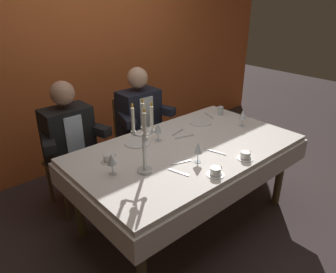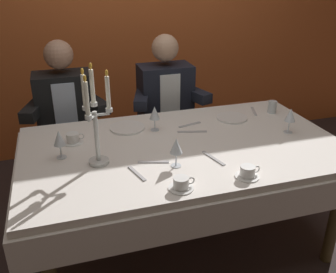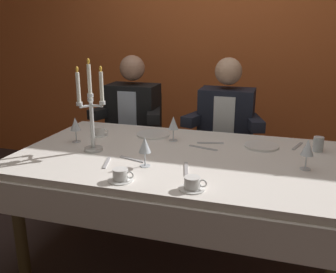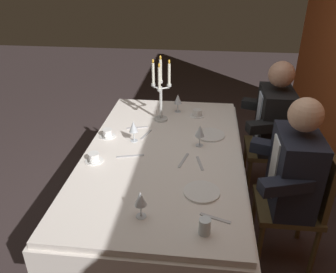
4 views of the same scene
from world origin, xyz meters
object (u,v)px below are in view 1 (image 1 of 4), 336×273
object	(u,v)px
wine_glass_1	(243,115)
coffee_cup_0	(109,158)
coffee_cup_2	(245,156)
seated_diner_0	(68,135)
dining_table	(187,159)
water_tumbler_0	(220,111)
seated_diner_1	(139,115)
wine_glass_3	(112,160)
wine_glass_0	(158,128)
wine_glass_2	(198,148)
coffee_cup_1	(216,172)
candelabra	(144,141)
dinner_plate_1	(137,142)
dinner_plate_0	(200,122)

from	to	relation	value
wine_glass_1	coffee_cup_0	xyz separation A→B (m)	(-1.33, 0.25, -0.09)
coffee_cup_2	seated_diner_0	bearing A→B (deg)	121.97
dining_table	coffee_cup_0	bearing A→B (deg)	160.82
water_tumbler_0	seated_diner_1	world-z (taller)	seated_diner_1
wine_glass_3	seated_diner_0	size ratio (longest dim) A/B	0.13
wine_glass_3	wine_glass_0	bearing A→B (deg)	19.48
wine_glass_0	wine_glass_3	distance (m)	0.63
coffee_cup_0	wine_glass_0	bearing A→B (deg)	3.97
seated_diner_0	wine_glass_2	bearing A→B (deg)	-65.07
coffee_cup_1	seated_diner_1	xyz separation A→B (m)	(0.32, 1.34, -0.03)
wine_glass_2	wine_glass_3	xyz separation A→B (m)	(-0.58, 0.28, 0.00)
dining_table	seated_diner_0	bearing A→B (deg)	126.11
coffee_cup_0	coffee_cup_1	distance (m)	0.81
candelabra	water_tumbler_0	xyz separation A→B (m)	(1.30, 0.39, -0.20)
wine_glass_0	dinner_plate_1	bearing A→B (deg)	155.41
dining_table	seated_diner_1	xyz separation A→B (m)	(0.15, 0.89, 0.11)
dinner_plate_1	coffee_cup_1	world-z (taller)	coffee_cup_1
coffee_cup_2	seated_diner_1	xyz separation A→B (m)	(-0.04, 1.33, -0.03)
coffee_cup_1	wine_glass_2	bearing A→B (deg)	78.23
wine_glass_2	dinner_plate_1	bearing A→B (deg)	104.90
candelabra	coffee_cup_1	distance (m)	0.55
dinner_plate_1	wine_glass_3	size ratio (longest dim) A/B	1.39
dinner_plate_1	wine_glass_0	xyz separation A→B (m)	(0.17, -0.08, 0.11)
dining_table	wine_glass_0	distance (m)	0.36
seated_diner_0	coffee_cup_0	bearing A→B (deg)	-88.62
candelabra	seated_diner_1	distance (m)	1.20
dinner_plate_0	coffee_cup_1	size ratio (longest dim) A/B	1.62
wine_glass_1	seated_diner_0	world-z (taller)	seated_diner_0
wine_glass_3	water_tumbler_0	size ratio (longest dim) A/B	1.85
dining_table	dinner_plate_1	size ratio (longest dim) A/B	8.49
wine_glass_0	coffee_cup_2	size ratio (longest dim) A/B	1.24
dinner_plate_1	coffee_cup_2	size ratio (longest dim) A/B	1.73
wine_glass_1	seated_diner_0	xyz separation A→B (m)	(-1.35, 0.92, -0.12)
water_tumbler_0	coffee_cup_1	xyz separation A→B (m)	(-0.96, -0.76, -0.02)
coffee_cup_1	seated_diner_0	world-z (taller)	seated_diner_0
wine_glass_3	seated_diner_0	bearing A→B (deg)	85.86
seated_diner_1	dinner_plate_1	bearing A→B (deg)	-127.49
dinner_plate_0	wine_glass_1	world-z (taller)	wine_glass_1
candelabra	wine_glass_2	world-z (taller)	candelabra
wine_glass_2	wine_glass_1	bearing A→B (deg)	13.95
wine_glass_3	seated_diner_0	xyz separation A→B (m)	(0.06, 0.84, -0.12)
dinner_plate_0	wine_glass_2	distance (m)	0.79
water_tumbler_0	seated_diner_1	size ratio (longest dim) A/B	0.07
wine_glass_3	candelabra	bearing A→B (deg)	-33.32
seated_diner_0	coffee_cup_2	bearing A→B (deg)	-58.03
seated_diner_0	dining_table	bearing A→B (deg)	-53.89
dinner_plate_1	seated_diner_0	xyz separation A→B (m)	(-0.37, 0.55, -0.01)
wine_glass_2	seated_diner_1	world-z (taller)	seated_diner_1
wine_glass_3	coffee_cup_1	bearing A→B (deg)	-42.78
wine_glass_0	coffee_cup_0	xyz separation A→B (m)	(-0.52, -0.04, -0.09)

